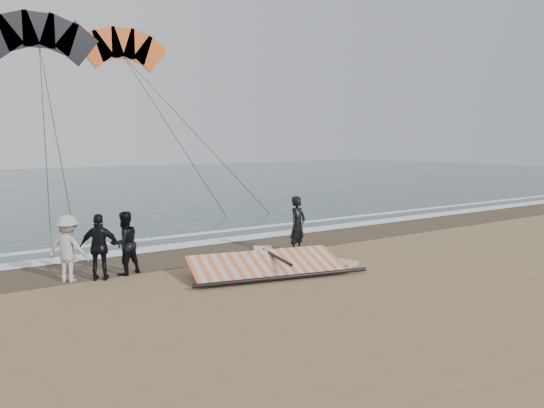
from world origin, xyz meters
The scene contains 12 objects.
ground centered at (0.00, 0.00, 0.00)m, with size 120.00×120.00×0.00m, color #8C704C.
sea centered at (0.00, 33.00, 0.01)m, with size 120.00×54.00×0.02m, color #233838.
wet_sand centered at (0.00, 4.50, 0.01)m, with size 120.00×2.80×0.01m, color #4C3D2B.
foam_near centered at (0.00, 5.90, 0.03)m, with size 120.00×0.90×0.01m, color white.
foam_far centered at (0.00, 7.60, 0.03)m, with size 120.00×0.45×0.01m, color white.
man_main centered at (1.16, 2.78, 0.91)m, with size 0.66×0.43×1.81m, color black.
board_white centered at (1.06, 1.62, 0.05)m, with size 0.64×2.29×0.09m, color silver.
board_cream centered at (0.15, 3.13, 0.05)m, with size 0.59×2.21×0.09m, color beige.
trio_cluster centered at (-4.94, 3.26, 0.84)m, with size 2.48×1.31×1.70m.
sail_rig centered at (-1.17, 1.25, 0.20)m, with size 4.60×2.60×0.51m.
kite_red centered at (3.36, 24.83, 9.30)m, with size 6.70×7.31×17.09m.
kite_dark centered at (-2.15, 23.19, 9.22)m, with size 7.58×5.99×14.84m.
Camera 1 is at (-8.65, -10.25, 3.55)m, focal length 35.00 mm.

